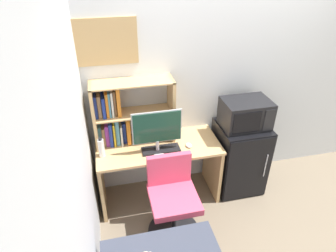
% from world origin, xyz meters
% --- Properties ---
extents(wall_back, '(6.40, 0.04, 2.60)m').
position_xyz_m(wall_back, '(0.40, 0.02, 1.30)').
color(wall_back, silver).
rests_on(wall_back, ground_plane).
extents(wall_left, '(0.04, 4.40, 2.60)m').
position_xyz_m(wall_left, '(-1.62, -1.60, 1.30)').
color(wall_left, silver).
rests_on(wall_left, ground_plane).
extents(desk, '(1.33, 0.59, 0.74)m').
position_xyz_m(desk, '(-0.88, -0.30, 0.52)').
color(desk, tan).
rests_on(desk, ground_plane).
extents(hutch_bookshelf, '(0.84, 0.28, 0.70)m').
position_xyz_m(hutch_bookshelf, '(-1.25, -0.12, 1.08)').
color(hutch_bookshelf, tan).
rests_on(hutch_bookshelf, desk).
extents(monitor, '(0.51, 0.17, 0.47)m').
position_xyz_m(monitor, '(-0.91, -0.39, 1.01)').
color(monitor, '#B7B7BC').
rests_on(monitor, desk).
extents(keyboard, '(0.40, 0.15, 0.02)m').
position_xyz_m(keyboard, '(-0.88, -0.39, 0.75)').
color(keyboard, black).
rests_on(keyboard, desk).
extents(computer_mouse, '(0.06, 0.09, 0.03)m').
position_xyz_m(computer_mouse, '(-0.57, -0.39, 0.76)').
color(computer_mouse, silver).
rests_on(computer_mouse, desk).
extents(water_bottle, '(0.06, 0.06, 0.22)m').
position_xyz_m(water_bottle, '(-1.48, -0.35, 0.85)').
color(water_bottle, silver).
rests_on(water_bottle, desk).
extents(mini_fridge, '(0.55, 0.54, 0.86)m').
position_xyz_m(mini_fridge, '(0.09, -0.31, 0.43)').
color(mini_fridge, black).
rests_on(mini_fridge, ground_plane).
extents(microwave, '(0.51, 0.38, 0.31)m').
position_xyz_m(microwave, '(0.09, -0.31, 1.02)').
color(microwave, black).
rests_on(microwave, mini_fridge).
extents(desk_chair, '(0.53, 0.53, 0.86)m').
position_xyz_m(desk_chair, '(-0.85, -0.80, 0.39)').
color(desk_chair, black).
rests_on(desk_chair, ground_plane).
extents(wall_corkboard, '(0.70, 0.02, 0.44)m').
position_xyz_m(wall_corkboard, '(-1.36, -0.01, 1.81)').
color(wall_corkboard, tan).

